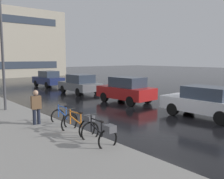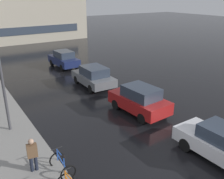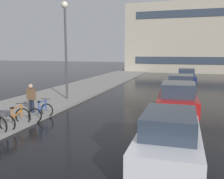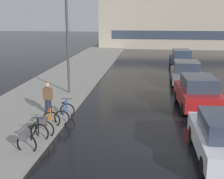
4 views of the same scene
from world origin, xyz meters
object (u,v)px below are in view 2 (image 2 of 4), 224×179
at_px(bicycle_third, 62,165).
at_px(car_navy, 64,59).
at_px(car_red, 139,100).
at_px(pedestrian, 33,154).
at_px(car_white, 223,144).
at_px(car_grey, 94,76).

relative_size(bicycle_third, car_navy, 0.29).
distance_m(car_red, pedestrian, 7.37).
bearing_deg(car_white, pedestrian, 153.08).
height_order(car_white, car_red, car_red).
xyz_separation_m(car_white, car_grey, (-0.05, 11.27, 0.01)).
xyz_separation_m(car_red, pedestrian, (-7.09, -2.00, 0.04)).
bearing_deg(pedestrian, car_red, 15.72).
xyz_separation_m(bicycle_third, car_navy, (6.36, 14.68, 0.43)).
bearing_deg(car_red, pedestrian, -164.28).
height_order(car_red, car_grey, car_red).
height_order(bicycle_third, car_grey, car_grey).
distance_m(bicycle_third, car_white, 6.88).
distance_m(car_red, car_navy, 12.06).
relative_size(car_white, car_red, 1.04).
xyz_separation_m(car_navy, pedestrian, (-7.32, -14.05, 0.08)).
relative_size(car_white, car_navy, 1.05).
distance_m(car_white, car_navy, 17.68).
distance_m(car_white, car_grey, 11.27).
bearing_deg(car_white, car_red, 90.46).
distance_m(car_white, car_red, 5.62).
relative_size(car_red, car_navy, 1.01).
xyz_separation_m(car_white, car_red, (-0.05, 5.62, 0.07)).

